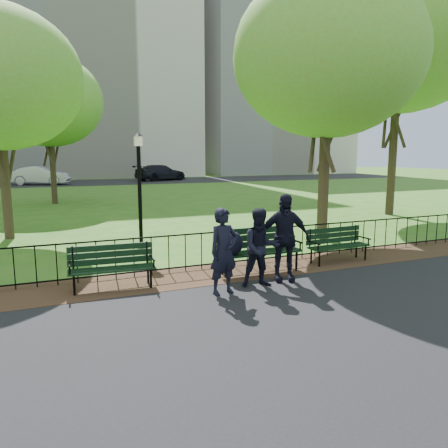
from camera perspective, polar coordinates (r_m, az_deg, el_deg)
name	(u,v)px	position (r m, az deg, el deg)	size (l,w,h in m)	color
ground	(264,291)	(8.91, 5.25, -8.70)	(120.00, 120.00, 0.00)	#2B661A
asphalt_path	(388,365)	(6.35, 20.61, -16.91)	(60.00, 9.20, 0.01)	black
dirt_strip	(233,272)	(10.20, 1.23, -6.26)	(60.00, 1.60, 0.01)	#352616
far_street	(85,183)	(42.73, -17.66, 5.18)	(70.00, 9.00, 0.01)	black
iron_fence	(225,247)	(10.52, 0.12, -3.04)	(24.06, 0.06, 1.00)	black
apartment_mid	(85,46)	(57.11, -17.68, 21.26)	(24.00, 15.00, 30.00)	beige
apartment_east	(267,85)	(63.75, 5.58, 17.59)	(20.00, 15.00, 24.00)	beige
park_bench_main	(246,244)	(9.87, 2.93, -2.66)	(1.98, 0.63, 1.12)	black
park_bench_left_a	(112,262)	(9.18, -14.46, -4.82)	(1.74, 0.64, 0.97)	black
park_bench_right_a	(337,241)	(11.42, 14.49, -2.15)	(1.68, 0.57, 0.94)	black
lamppost	(140,186)	(12.76, -10.97, 4.89)	(0.30, 0.30, 3.31)	black
tree_near_e	(328,56)	(14.65, 13.45, 20.58)	(5.87, 5.87, 8.18)	#2D2116
tree_mid_e	(400,30)	(21.47, 22.04, 22.40)	(8.11, 8.11, 11.31)	#2D2116
tree_far_c	(49,101)	(25.49, -21.93, 14.68)	(5.61, 5.61, 7.83)	#2D2116
person_left	(224,251)	(8.47, -0.05, -3.59)	(0.62, 0.41, 1.69)	black
person_mid	(261,248)	(8.97, 4.84, -3.12)	(0.79, 0.41, 1.62)	black
person_right	(284,238)	(9.41, 7.82, -1.77)	(1.11, 0.45, 1.89)	black
sedan_silver	(40,176)	(40.95, -22.85, 5.84)	(1.67, 4.80, 1.58)	#B6B9BE
sedan_dark	(161,173)	(44.24, -8.27, 6.66)	(2.18, 5.36, 1.56)	black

